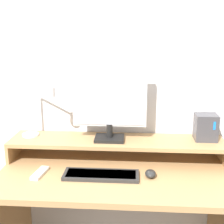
{
  "coord_description": "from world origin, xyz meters",
  "views": [
    {
      "loc": [
        0.09,
        -1.2,
        1.47
      ],
      "look_at": [
        -0.02,
        0.34,
        1.06
      ],
      "focal_mm": 50.0,
      "sensor_mm": 36.0,
      "label": 1
    }
  ],
  "objects_px": {
    "monitor": "(109,100)",
    "router_dock": "(206,127)",
    "desk_lamp": "(39,109)",
    "keyboard": "(101,175)",
    "mouse": "(150,174)",
    "remote_control": "(40,173)"
  },
  "relations": [
    {
      "from": "mouse",
      "to": "remote_control",
      "type": "distance_m",
      "value": 0.57
    },
    {
      "from": "keyboard",
      "to": "desk_lamp",
      "type": "bearing_deg",
      "value": 150.0
    },
    {
      "from": "desk_lamp",
      "to": "mouse",
      "type": "height_order",
      "value": "desk_lamp"
    },
    {
      "from": "monitor",
      "to": "keyboard",
      "type": "relative_size",
      "value": 1.13
    },
    {
      "from": "remote_control",
      "to": "desk_lamp",
      "type": "bearing_deg",
      "value": 103.07
    },
    {
      "from": "desk_lamp",
      "to": "keyboard",
      "type": "height_order",
      "value": "desk_lamp"
    },
    {
      "from": "desk_lamp",
      "to": "mouse",
      "type": "relative_size",
      "value": 4.13
    },
    {
      "from": "mouse",
      "to": "remote_control",
      "type": "relative_size",
      "value": 0.53
    },
    {
      "from": "desk_lamp",
      "to": "router_dock",
      "type": "bearing_deg",
      "value": 3.18
    },
    {
      "from": "monitor",
      "to": "remote_control",
      "type": "bearing_deg",
      "value": -147.09
    },
    {
      "from": "monitor",
      "to": "router_dock",
      "type": "bearing_deg",
      "value": 4.0
    },
    {
      "from": "desk_lamp",
      "to": "keyboard",
      "type": "distance_m",
      "value": 0.51
    },
    {
      "from": "desk_lamp",
      "to": "monitor",
      "type": "bearing_deg",
      "value": 2.04
    },
    {
      "from": "keyboard",
      "to": "mouse",
      "type": "distance_m",
      "value": 0.25
    },
    {
      "from": "router_dock",
      "to": "keyboard",
      "type": "height_order",
      "value": "router_dock"
    },
    {
      "from": "desk_lamp",
      "to": "router_dock",
      "type": "distance_m",
      "value": 0.94
    },
    {
      "from": "router_dock",
      "to": "mouse",
      "type": "height_order",
      "value": "router_dock"
    },
    {
      "from": "mouse",
      "to": "desk_lamp",
      "type": "bearing_deg",
      "value": 162.51
    },
    {
      "from": "keyboard",
      "to": "mouse",
      "type": "xyz_separation_m",
      "value": [
        0.25,
        0.02,
        0.01
      ]
    },
    {
      "from": "monitor",
      "to": "desk_lamp",
      "type": "relative_size",
      "value": 1.38
    },
    {
      "from": "mouse",
      "to": "remote_control",
      "type": "height_order",
      "value": "mouse"
    },
    {
      "from": "keyboard",
      "to": "mouse",
      "type": "relative_size",
      "value": 5.01
    }
  ]
}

